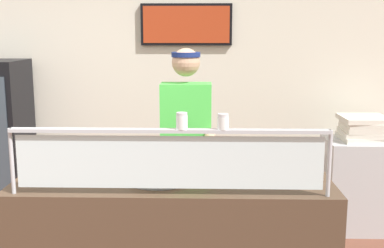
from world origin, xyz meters
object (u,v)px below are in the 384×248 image
at_px(pizza_tray, 159,178).
at_px(pepper_flake_shaker, 223,123).
at_px(worker_figure, 187,148).
at_px(pizza_box_stack, 365,128).
at_px(pizza_server, 164,175).
at_px(parmesan_shaker, 182,122).

relative_size(pizza_tray, pepper_flake_shaker, 4.60).
relative_size(pizza_tray, worker_figure, 0.23).
xyz_separation_m(pizza_tray, pizza_box_stack, (1.79, 1.58, 0.02)).
distance_m(pizza_server, pepper_flake_shaker, 0.59).
height_order(worker_figure, pizza_box_stack, worker_figure).
height_order(parmesan_shaker, pepper_flake_shaker, parmesan_shaker).
bearing_deg(pepper_flake_shaker, worker_figure, 104.50).
distance_m(pizza_server, parmesan_shaker, 0.49).
xyz_separation_m(pepper_flake_shaker, worker_figure, (-0.24, 0.94, -0.37)).
bearing_deg(pizza_tray, parmesan_shaker, -60.07).
distance_m(pizza_tray, pepper_flake_shaker, 0.63).
bearing_deg(pizza_tray, pepper_flake_shaker, -35.35).
bearing_deg(parmesan_shaker, pizza_tray, 119.93).
distance_m(parmesan_shaker, pizza_box_stack, 2.50).
bearing_deg(pepper_flake_shaker, pizza_box_stack, 53.14).
bearing_deg(pepper_flake_shaker, parmesan_shaker, -180.00).
xyz_separation_m(pizza_server, parmesan_shaker, (0.13, -0.26, 0.39)).
bearing_deg(pizza_box_stack, worker_figure, -150.63).
height_order(pizza_tray, pizza_server, pizza_server).
distance_m(pizza_tray, pizza_server, 0.05).
bearing_deg(worker_figure, parmesan_shaker, -89.38).
bearing_deg(pepper_flake_shaker, pizza_tray, 144.65).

